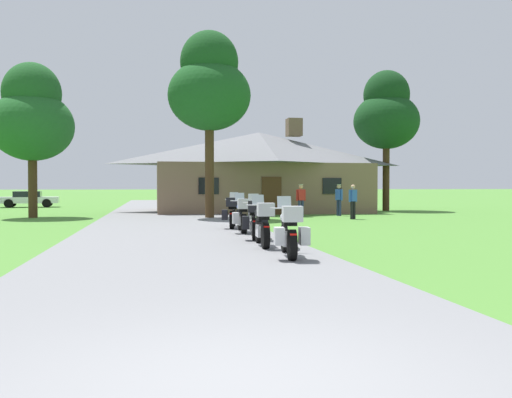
# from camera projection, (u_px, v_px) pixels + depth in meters

# --- Properties ---
(ground_plane) EXTENTS (500.00, 500.00, 0.00)m
(ground_plane) POSITION_uv_depth(u_px,v_px,m) (170.00, 223.00, 23.91)
(ground_plane) COLOR #4C8433
(asphalt_driveway) EXTENTS (6.40, 80.00, 0.06)m
(asphalt_driveway) POSITION_uv_depth(u_px,v_px,m) (172.00, 226.00, 21.94)
(asphalt_driveway) COLOR slate
(asphalt_driveway) RESTS_ON ground
(motorcycle_silver_nearest_to_camera) EXTENTS (0.88, 2.08, 1.30)m
(motorcycle_silver_nearest_to_camera) POSITION_uv_depth(u_px,v_px,m) (289.00, 232.00, 11.87)
(motorcycle_silver_nearest_to_camera) COLOR black
(motorcycle_silver_nearest_to_camera) RESTS_ON asphalt_driveway
(motorcycle_black_second_in_row) EXTENTS (0.66, 2.08, 1.30)m
(motorcycle_black_second_in_row) POSITION_uv_depth(u_px,v_px,m) (262.00, 224.00, 14.10)
(motorcycle_black_second_in_row) COLOR black
(motorcycle_black_second_in_row) RESTS_ON asphalt_driveway
(motorcycle_yellow_third_in_row) EXTENTS (0.90, 2.08, 1.30)m
(motorcycle_yellow_third_in_row) POSITION_uv_depth(u_px,v_px,m) (255.00, 220.00, 16.08)
(motorcycle_yellow_third_in_row) COLOR black
(motorcycle_yellow_third_in_row) RESTS_ON asphalt_driveway
(motorcycle_blue_fourth_in_row) EXTENTS (0.78, 2.08, 1.30)m
(motorcycle_blue_fourth_in_row) POSITION_uv_depth(u_px,v_px,m) (243.00, 216.00, 18.30)
(motorcycle_blue_fourth_in_row) COLOR black
(motorcycle_blue_fourth_in_row) RESTS_ON asphalt_driveway
(motorcycle_orange_farthest_in_row) EXTENTS (0.97, 2.07, 1.30)m
(motorcycle_orange_farthest_in_row) POSITION_uv_depth(u_px,v_px,m) (233.00, 213.00, 20.33)
(motorcycle_orange_farthest_in_row) COLOR black
(motorcycle_orange_farthest_in_row) RESTS_ON asphalt_driveway
(stone_lodge) EXTENTS (13.17, 8.00, 5.81)m
(stone_lodge) POSITION_uv_depth(u_px,v_px,m) (259.00, 171.00, 34.38)
(stone_lodge) COLOR brown
(stone_lodge) RESTS_ON ground
(bystander_blue_shirt_near_lodge) EXTENTS (0.33, 0.52, 1.69)m
(bystander_blue_shirt_near_lodge) POSITION_uv_depth(u_px,v_px,m) (339.00, 198.00, 29.69)
(bystander_blue_shirt_near_lodge) COLOR navy
(bystander_blue_shirt_near_lodge) RESTS_ON ground
(bystander_red_shirt_beside_signpost) EXTENTS (0.54, 0.30, 1.69)m
(bystander_red_shirt_beside_signpost) POSITION_uv_depth(u_px,v_px,m) (301.00, 199.00, 28.62)
(bystander_red_shirt_beside_signpost) COLOR navy
(bystander_red_shirt_beside_signpost) RESTS_ON ground
(bystander_blue_shirt_by_tree) EXTENTS (0.49, 0.37, 1.67)m
(bystander_blue_shirt_by_tree) POSITION_uv_depth(u_px,v_px,m) (353.00, 200.00, 26.63)
(bystander_blue_shirt_by_tree) COLOR black
(bystander_blue_shirt_by_tree) RESTS_ON ground
(tree_by_lodge_front) EXTENTS (4.02, 4.02, 9.10)m
(tree_by_lodge_front) POSITION_uv_depth(u_px,v_px,m) (209.00, 86.00, 26.90)
(tree_by_lodge_front) COLOR #422D19
(tree_by_lodge_front) RESTS_ON ground
(tree_right_of_lodge) EXTENTS (4.22, 4.22, 9.06)m
(tree_right_of_lodge) POSITION_uv_depth(u_px,v_px,m) (386.00, 114.00, 35.90)
(tree_right_of_lodge) COLOR #422D19
(tree_right_of_lodge) RESTS_ON ground
(tree_left_near) EXTENTS (4.10, 4.10, 7.79)m
(tree_left_near) POSITION_uv_depth(u_px,v_px,m) (32.00, 117.00, 27.87)
(tree_left_near) COLOR #422D19
(tree_left_near) RESTS_ON ground
(parked_white_sedan_far_left) EXTENTS (4.36, 2.25, 1.20)m
(parked_white_sedan_far_left) POSITION_uv_depth(u_px,v_px,m) (29.00, 199.00, 41.73)
(parked_white_sedan_far_left) COLOR silver
(parked_white_sedan_far_left) RESTS_ON ground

